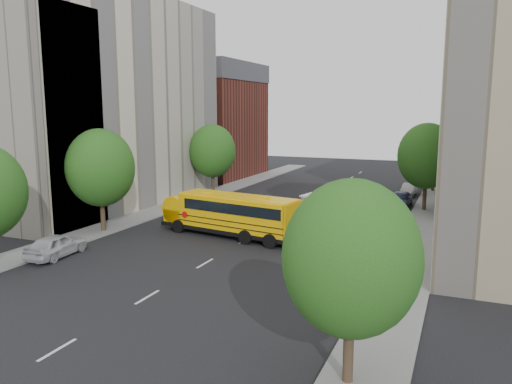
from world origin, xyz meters
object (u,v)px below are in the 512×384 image
Objects in this scene: street_tree_1 at (100,168)px; street_tree_3 at (351,259)px; safari_truck at (329,212)px; street_tree_4 at (427,156)px; parked_car_4 at (401,199)px; street_tree_2 at (212,151)px; parked_car_1 at (205,196)px; parked_car_5 at (409,189)px; parked_car_3 at (351,290)px; parked_car_0 at (56,245)px; street_tree_5 at (435,150)px; school_bus at (229,212)px.

street_tree_3 is (22.00, -14.00, -0.50)m from street_tree_1.
street_tree_1 reaches higher than safari_truck.
street_tree_4 is at bearing 70.18° from safari_truck.
street_tree_1 is at bearing -135.82° from parked_car_4.
street_tree_4 is (0.00, 32.00, 0.62)m from street_tree_3.
parked_car_1 is at bearing -72.54° from street_tree_2.
street_tree_1 is at bearing 147.53° from street_tree_3.
parked_car_1 is (-14.28, 6.07, -0.71)m from safari_truck.
parked_car_4 is 1.16× the size of parked_car_5.
parked_car_0 is at bearing 176.72° from parked_car_3.
parked_car_3 is at bearing -92.17° from street_tree_5.
street_tree_1 is at bearing -126.25° from street_tree_5.
street_tree_1 is 28.43m from street_tree_4.
parked_car_4 is at bearing 81.42° from safari_truck.
street_tree_3 is at bearing -80.34° from parked_car_3.
school_bus is at bearing 128.16° from parked_car_1.
street_tree_2 is (0.00, 18.00, -0.12)m from street_tree_1.
street_tree_4 is at bearing -165.87° from parked_car_1.
street_tree_3 is 1.10× the size of safari_truck.
street_tree_4 is 1.63× the size of parked_car_3.
parked_car_3 is (20.60, -24.97, -4.11)m from street_tree_2.
parked_car_4 is (18.40, 5.40, 0.09)m from parked_car_1.
street_tree_1 is 0.68× the size of school_bus.
street_tree_2 is at bearing 157.28° from safari_truck.
parked_car_5 is at bearing 88.73° from safari_truck.
safari_truck is (15.68, -10.53, -3.43)m from street_tree_2.
street_tree_3 is 34.60m from parked_car_1.
street_tree_4 is (22.00, 0.00, 0.25)m from street_tree_2.
parked_car_0 is at bearing 159.61° from street_tree_3.
parked_car_1 is at bearing 131.48° from parked_car_3.
parked_car_1 is at bearing -167.80° from street_tree_4.
parked_car_0 is at bearing -129.86° from street_tree_4.
street_tree_3 is at bearing 154.79° from parked_car_0.
parked_car_4 is (-2.20, 32.95, -3.68)m from street_tree_3.
street_tree_2 reaches higher than parked_car_3.
street_tree_1 is at bearing -124.86° from parked_car_5.
street_tree_2 is 32.63m from parked_car_3.
parked_car_5 is at bearing 93.13° from street_tree_3.
parked_car_5 is (18.19, 32.59, -0.12)m from parked_car_0.
street_tree_4 is 21.53m from parked_car_1.
street_tree_4 is at bearing -72.67° from parked_car_5.
street_tree_3 is at bearing -84.61° from parked_car_5.
parked_car_1 reaches higher than parked_car_5.
school_bus is 2.79× the size of parked_car_1.
street_tree_4 is 12.81m from safari_truck.
parked_car_4 is (10.39, 16.35, -1.01)m from school_bus.
school_bus is (9.41, 2.60, -3.17)m from street_tree_1.
safari_truck reaches higher than parked_car_3.
safari_truck is 1.56× the size of parked_car_1.
street_tree_4 is at bearing 39.29° from street_tree_1.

